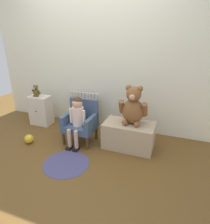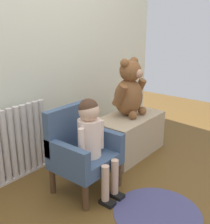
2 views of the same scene
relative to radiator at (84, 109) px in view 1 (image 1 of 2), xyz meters
The scene contains 11 objects.
ground_plane 1.06m from the radiator, 78.03° to the right, with size 6.00×6.00×0.00m, color brown.
back_wall 0.93m from the radiator, 30.79° to the left, with size 3.80×0.05×2.40m, color silver.
radiator is the anchor object (origin of this frame).
small_dresser 0.79m from the radiator, 162.99° to the right, with size 0.37×0.27×0.53m.
child_armchair 0.55m from the radiator, 69.13° to the right, with size 0.45×0.40×0.64m.
child_figure 0.67m from the radiator, 72.54° to the right, with size 0.25×0.35×0.73m.
low_bench 1.04m from the radiator, 26.04° to the right, with size 0.72×0.40×0.38m, color tan.
large_teddy_bear 1.10m from the radiator, 23.69° to the right, with size 0.40×0.28×0.55m.
small_teddy_bear 0.88m from the radiator, 162.54° to the right, with size 0.15×0.10×0.20m.
floor_rug 1.20m from the radiator, 76.12° to the right, with size 0.60×0.60×0.01m, color #45446E.
toy_ball 1.04m from the radiator, 120.41° to the right, with size 0.13×0.13×0.13m, color gold.
Camera 1 is at (1.28, -1.96, 1.60)m, focal length 32.00 mm.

